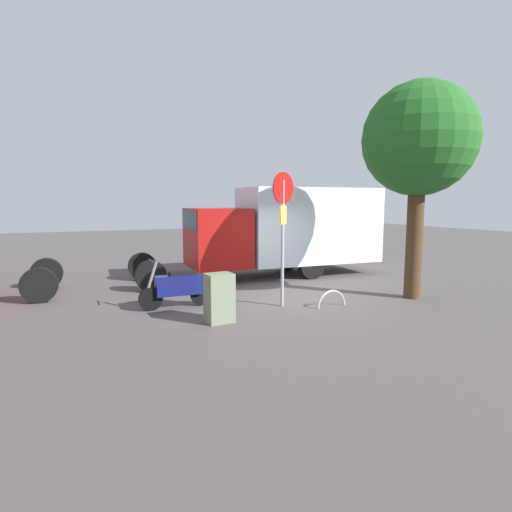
% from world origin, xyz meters
% --- Properties ---
extents(ground_plane, '(60.00, 60.00, 0.00)m').
position_xyz_m(ground_plane, '(0.00, 0.00, 0.00)').
color(ground_plane, '#4F4847').
extents(box_truck_near, '(8.59, 2.59, 3.03)m').
position_xyz_m(box_truck_near, '(-1.50, -2.90, 1.66)').
color(box_truck_near, black).
rests_on(box_truck_near, ground).
extents(motorcycle, '(1.81, 0.55, 1.20)m').
position_xyz_m(motorcycle, '(3.05, 0.01, 0.52)').
color(motorcycle, black).
rests_on(motorcycle, ground).
extents(stop_sign, '(0.71, 0.33, 3.26)m').
position_xyz_m(stop_sign, '(0.69, 0.93, 2.17)').
color(stop_sign, '#9E9EA3').
rests_on(stop_sign, ground).
extents(street_tree, '(2.90, 2.90, 5.60)m').
position_xyz_m(street_tree, '(-2.89, 1.59, 4.09)').
color(street_tree, '#47301E').
rests_on(street_tree, ground).
extents(utility_cabinet, '(0.59, 0.48, 1.05)m').
position_xyz_m(utility_cabinet, '(2.57, 1.59, 0.53)').
color(utility_cabinet, gray).
rests_on(utility_cabinet, ground).
extents(bike_rack_hoop, '(0.85, 0.10, 0.85)m').
position_xyz_m(bike_rack_hoop, '(-0.35, 1.52, 0.00)').
color(bike_rack_hoop, '#B7B7BC').
rests_on(bike_rack_hoop, ground).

